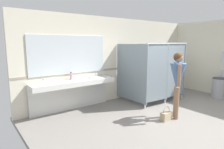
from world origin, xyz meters
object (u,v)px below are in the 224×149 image
object	(u,v)px
paper_towel_dispenser_lower	(224,76)
handbag	(166,116)
paper_cup	(90,78)
trash_bin	(218,88)
person_standing	(177,77)
soap_dispenser	(71,76)

from	to	relation	value
paper_towel_dispenser_lower	handbag	distance (m)	3.51
handbag	paper_cup	world-z (taller)	paper_cup
paper_towel_dispenser_lower	handbag	xyz separation A→B (m)	(-3.45, -0.18, -0.64)
handbag	paper_cup	distance (m)	2.30
paper_towel_dispenser_lower	trash_bin	world-z (taller)	paper_towel_dispenser_lower
person_standing	paper_cup	world-z (taller)	person_standing
person_standing	soap_dispenser	world-z (taller)	person_standing
soap_dispenser	paper_cup	size ratio (longest dim) A/B	2.35
handbag	person_standing	bearing A→B (deg)	-6.09
paper_towel_dispenser_lower	handbag	world-z (taller)	paper_towel_dispenser_lower
trash_bin	paper_cup	size ratio (longest dim) A/B	7.74
paper_towel_dispenser_lower	person_standing	world-z (taller)	person_standing
paper_towel_dispenser_lower	soap_dispenser	world-z (taller)	soap_dispenser
soap_dispenser	handbag	bearing A→B (deg)	-54.04
person_standing	soap_dispenser	size ratio (longest dim) A/B	7.71
trash_bin	person_standing	world-z (taller)	person_standing
handbag	paper_cup	bearing A→B (deg)	121.24
person_standing	soap_dispenser	bearing A→B (deg)	130.91
person_standing	handbag	world-z (taller)	person_standing
trash_bin	paper_cup	xyz separation A→B (m)	(-4.20, 1.66, 0.57)
trash_bin	handbag	size ratio (longest dim) A/B	2.00
trash_bin	person_standing	bearing A→B (deg)	-175.53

